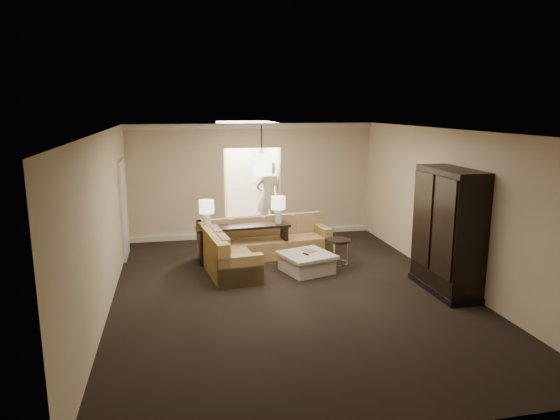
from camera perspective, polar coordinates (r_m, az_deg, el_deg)
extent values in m
plane|color=black|center=(8.87, 1.07, -9.34)|extent=(8.00, 8.00, 0.00)
cube|color=beige|center=(12.34, -3.13, 3.38)|extent=(6.00, 0.04, 2.80)
cube|color=beige|center=(4.82, 12.17, -10.33)|extent=(6.00, 0.04, 2.80)
cube|color=beige|center=(8.33, -19.43, -1.35)|extent=(0.04, 8.00, 2.80)
cube|color=beige|center=(9.60, 18.83, 0.35)|extent=(0.04, 8.00, 2.80)
cube|color=silver|center=(8.29, 1.14, 9.04)|extent=(6.00, 8.00, 0.02)
cube|color=silver|center=(12.17, -3.17, 9.55)|extent=(6.00, 0.10, 0.12)
cube|color=silver|center=(12.55, -3.03, -2.72)|extent=(6.00, 0.10, 0.12)
cube|color=white|center=(11.12, -17.41, 0.10)|extent=(0.05, 0.90, 2.10)
cube|color=white|center=(13.58, -3.73, -1.88)|extent=(1.40, 2.00, 0.01)
cube|color=beige|center=(13.23, -6.82, 3.88)|extent=(0.04, 2.00, 2.80)
cube|color=beige|center=(13.43, -0.85, 4.08)|extent=(0.04, 2.00, 2.80)
cube|color=beige|center=(14.30, -4.39, 4.51)|extent=(1.40, 0.04, 2.80)
cube|color=white|center=(14.32, -4.36, 3.11)|extent=(0.90, 0.05, 2.10)
cube|color=brown|center=(10.85, -1.68, -4.28)|extent=(2.89, 1.18, 0.39)
cube|color=brown|center=(9.61, -5.39, -6.47)|extent=(1.00, 1.40, 0.39)
cube|color=brown|center=(11.03, -2.18, -1.80)|extent=(2.82, 0.56, 0.43)
cube|color=brown|center=(9.86, -7.83, -3.54)|extent=(0.50, 2.26, 0.43)
cube|color=brown|center=(11.27, 4.70, -3.21)|extent=(0.29, 0.86, 0.58)
cube|color=brown|center=(9.06, -4.55, -6.97)|extent=(0.86, 0.29, 0.58)
cube|color=olive|center=(10.74, -7.38, -2.17)|extent=(0.59, 0.22, 0.43)
cube|color=olive|center=(10.89, -3.76, -1.89)|extent=(0.59, 0.22, 0.43)
cube|color=olive|center=(11.09, -0.25, -1.62)|extent=(0.59, 0.22, 0.43)
cube|color=olive|center=(11.33, 3.11, -1.35)|extent=(0.59, 0.22, 0.43)
cube|color=olive|center=(9.97, -7.31, -3.25)|extent=(0.22, 0.58, 0.43)
cube|color=olive|center=(9.35, -6.48, -4.24)|extent=(0.22, 0.58, 0.43)
cube|color=beige|center=(9.87, 3.06, -6.18)|extent=(1.04, 1.04, 0.31)
cube|color=beige|center=(9.81, 3.08, -5.15)|extent=(1.15, 1.15, 0.06)
cube|color=black|center=(9.74, 2.99, -5.05)|extent=(0.09, 0.16, 0.02)
cube|color=#B9ADA1|center=(9.99, 3.33, -4.66)|extent=(0.28, 0.32, 0.01)
cube|color=black|center=(10.45, -4.20, -1.93)|extent=(1.98, 0.57, 0.05)
cube|color=black|center=(10.41, -8.98, -4.22)|extent=(0.10, 0.40, 0.71)
cube|color=black|center=(10.75, 0.48, -3.56)|extent=(0.10, 0.40, 0.71)
cube|color=black|center=(10.61, -4.15, -5.19)|extent=(1.89, 0.52, 0.04)
cube|color=black|center=(9.09, 18.68, -2.28)|extent=(0.60, 1.45, 2.17)
cube|color=black|center=(8.60, 18.18, -1.97)|extent=(0.03, 0.64, 1.65)
cube|color=black|center=(9.21, 15.94, -0.94)|extent=(0.03, 0.64, 1.65)
cube|color=black|center=(9.38, 18.26, -8.42)|extent=(0.64, 1.51, 0.10)
cylinder|color=black|center=(10.04, 6.74, -3.47)|extent=(0.47, 0.47, 0.04)
torus|color=silver|center=(10.17, 6.68, -5.98)|extent=(0.39, 0.39, 0.03)
cylinder|color=silver|center=(10.14, 7.74, -5.06)|extent=(0.03, 0.03, 0.56)
cylinder|color=silver|center=(10.27, 6.13, -4.80)|extent=(0.03, 0.03, 0.56)
cylinder|color=silver|center=(9.96, 6.24, -5.32)|extent=(0.03, 0.03, 0.56)
cylinder|color=white|center=(10.28, -8.34, -1.20)|extent=(0.14, 0.14, 0.31)
cylinder|color=#FEF1BE|center=(10.22, -8.39, 0.38)|extent=(0.30, 0.30, 0.27)
cylinder|color=white|center=(10.58, -0.21, -0.71)|extent=(0.14, 0.14, 0.31)
cylinder|color=#FEF1BE|center=(10.52, -0.21, 0.83)|extent=(0.30, 0.30, 0.27)
cylinder|color=black|center=(10.95, -2.12, 8.12)|extent=(0.02, 0.02, 0.60)
cube|color=#FFEDC6|center=(10.99, -2.10, 5.25)|extent=(0.38, 0.38, 0.48)
imported|color=#ECE4C8|center=(12.77, -1.33, 1.93)|extent=(0.78, 0.56, 2.03)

